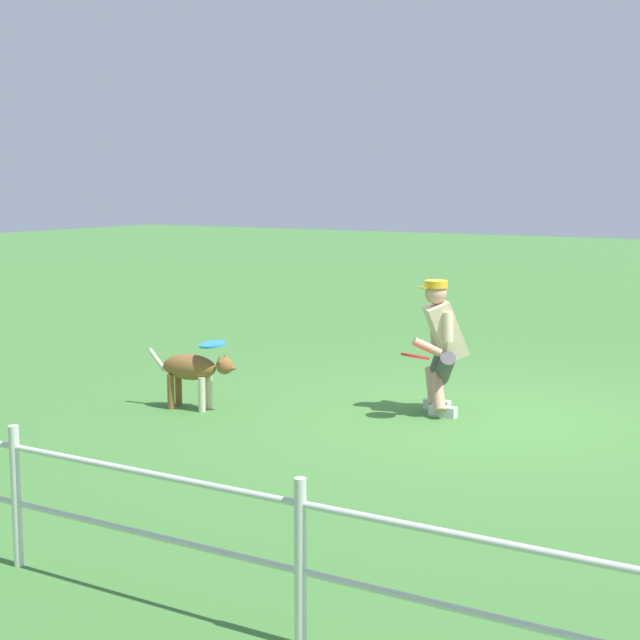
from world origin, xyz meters
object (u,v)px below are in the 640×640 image
at_px(frisbee_flying, 212,344).
at_px(frisbee_held, 415,356).
at_px(person, 441,342).
at_px(dog, 194,370).

xyz_separation_m(frisbee_flying, frisbee_held, (-1.84, -0.70, -0.05)).
bearing_deg(frisbee_held, person, -105.36).
bearing_deg(dog, frisbee_flying, -1.78).
height_order(person, frisbee_flying, person).
relative_size(dog, frisbee_flying, 3.76).
relative_size(dog, frisbee_held, 3.66).
height_order(dog, frisbee_held, frisbee_held).
bearing_deg(frisbee_flying, person, -151.14).
relative_size(person, frisbee_held, 4.81).
xyz_separation_m(person, dog, (2.15, 1.10, -0.30)).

